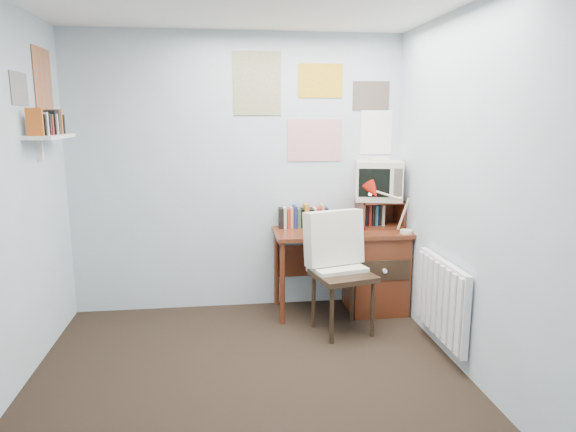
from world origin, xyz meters
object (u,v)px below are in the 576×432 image
(desk_lamp, at_px, (407,211))
(wall_shelf, at_px, (50,137))
(radiator, at_px, (442,299))
(desk, at_px, (369,267))
(desk_chair, at_px, (343,276))
(tv_riser, at_px, (380,213))
(crt_tv, at_px, (378,179))

(desk_lamp, relative_size, wall_shelf, 0.64)
(radiator, bearing_deg, desk_lamp, 91.55)
(desk, bearing_deg, desk_lamp, -35.26)
(desk_chair, relative_size, desk_lamp, 2.43)
(desk_lamp, height_order, tv_riser, desk_lamp)
(desk_lamp, xyz_separation_m, tv_riser, (-0.15, 0.30, -0.07))
(tv_riser, xyz_separation_m, wall_shelf, (-2.69, -0.49, 0.74))
(crt_tv, height_order, wall_shelf, wall_shelf)
(desk, relative_size, crt_tv, 2.90)
(crt_tv, bearing_deg, radiator, -66.37)
(desk_chair, distance_m, radiator, 0.80)
(tv_riser, bearing_deg, desk_lamp, -63.45)
(crt_tv, bearing_deg, tv_riser, -36.43)
(tv_riser, bearing_deg, radiator, -80.72)
(desk_lamp, distance_m, wall_shelf, 2.92)
(crt_tv, relative_size, radiator, 0.52)
(tv_riser, relative_size, radiator, 0.50)
(tv_riser, bearing_deg, wall_shelf, -169.68)
(desk_lamp, height_order, wall_shelf, wall_shelf)
(radiator, relative_size, wall_shelf, 1.29)
(crt_tv, distance_m, radiator, 1.33)
(desk_lamp, xyz_separation_m, radiator, (0.02, -0.74, -0.54))
(crt_tv, bearing_deg, desk_lamp, -48.85)
(radiator, bearing_deg, tv_riser, 99.28)
(tv_riser, xyz_separation_m, crt_tv, (-0.02, 0.02, 0.32))
(desk_lamp, bearing_deg, tv_riser, 115.86)
(desk, distance_m, tv_riser, 0.51)
(desk_lamp, bearing_deg, desk, 144.05)
(desk_chair, xyz_separation_m, desk_lamp, (0.63, 0.28, 0.47))
(desk_lamp, bearing_deg, desk_chair, -156.79)
(desk, relative_size, wall_shelf, 1.94)
(tv_riser, height_order, wall_shelf, wall_shelf)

